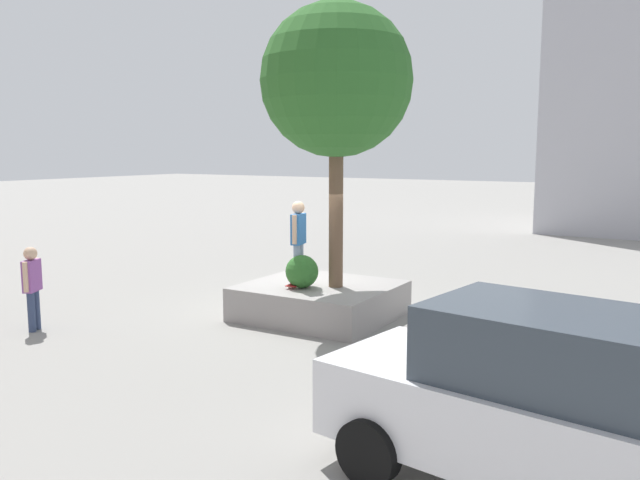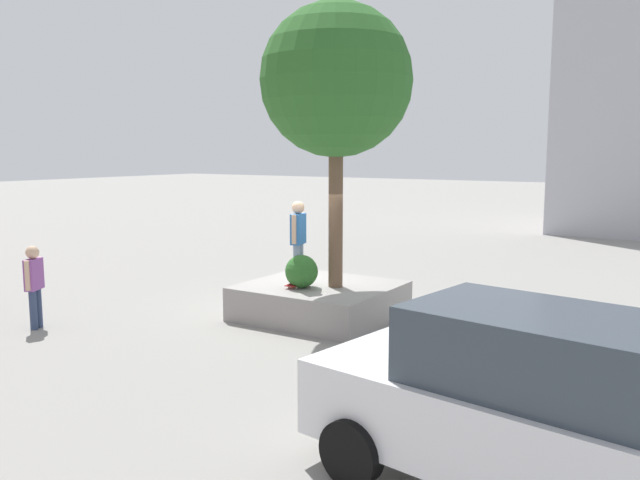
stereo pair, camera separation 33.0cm
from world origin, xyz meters
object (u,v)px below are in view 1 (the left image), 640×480
planter_ledge (320,301)px  sedan_parked (536,401)px  plaza_tree (336,81)px  skateboarder (298,236)px  bystander_watching (32,283)px  skateboard (299,283)px

planter_ledge → sedan_parked: 7.17m
plaza_tree → sedan_parked: size_ratio=1.28×
skateboarder → bystander_watching: (3.77, 3.25, -0.76)m
planter_ledge → sedan_parked: (-5.28, 4.81, 0.62)m
skateboarder → bystander_watching: skateboarder is taller
bystander_watching → planter_ledge: bearing=-138.5°
skateboarder → sedan_parked: (-5.57, 4.46, -0.72)m
skateboarder → sedan_parked: skateboarder is taller
plaza_tree → sedan_parked: (-4.91, 4.79, -3.68)m
plaza_tree → bystander_watching: 6.80m
plaza_tree → skateboarder: plaza_tree is taller
sedan_parked → bystander_watching: sedan_parked is taller
skateboard → sedan_parked: sedan_parked is taller
plaza_tree → skateboarder: size_ratio=3.37×
skateboard → skateboarder: bearing=63.4°
sedan_parked → plaza_tree: bearing=-44.3°
skateboard → sedan_parked: size_ratio=0.19×
skateboard → skateboarder: size_ratio=0.51×
planter_ledge → sedan_parked: bearing=137.7°
skateboard → bystander_watching: bystander_watching is taller
sedan_parked → skateboarder: bearing=-38.7°
sedan_parked → bystander_watching: 9.42m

